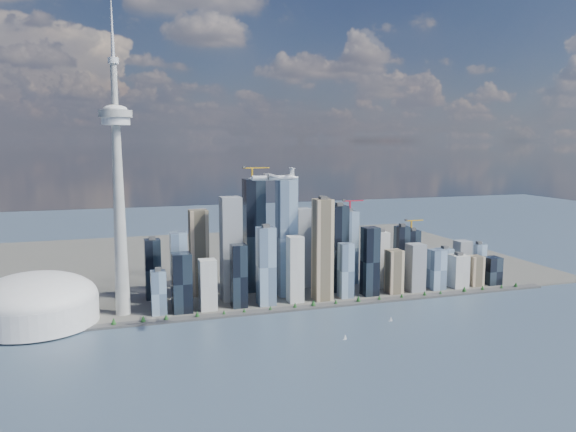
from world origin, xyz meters
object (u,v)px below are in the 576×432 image
object	(u,v)px
sailboat_west	(345,338)
sailboat_east	(391,320)
dome_stadium	(36,302)
needle_tower	(118,184)
airplane	(274,177)

from	to	relation	value
sailboat_west	sailboat_east	bearing A→B (deg)	30.47
sailboat_east	dome_stadium	bearing A→B (deg)	177.81
dome_stadium	sailboat_east	bearing A→B (deg)	-15.80
sailboat_east	sailboat_west	bearing A→B (deg)	-138.33
needle_tower	airplane	size ratio (longest dim) A/B	7.10
needle_tower	dome_stadium	world-z (taller)	needle_tower
sailboat_west	needle_tower	bearing A→B (deg)	146.99
airplane	sailboat_east	distance (m)	331.88
needle_tower	sailboat_west	size ratio (longest dim) A/B	61.30
needle_tower	sailboat_west	distance (m)	465.39
sailboat_east	airplane	bearing A→B (deg)	-161.26
airplane	sailboat_west	size ratio (longest dim) A/B	8.63
needle_tower	airplane	world-z (taller)	needle_tower
airplane	sailboat_west	bearing A→B (deg)	-17.66
sailboat_west	dome_stadium	bearing A→B (deg)	156.90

